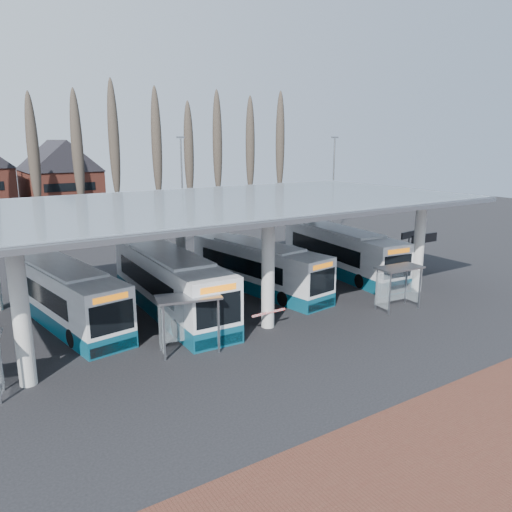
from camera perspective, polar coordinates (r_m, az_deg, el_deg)
ground at (r=25.44m, az=4.57°, el=-9.75°), size 140.00×140.00×0.00m
station_canopy at (r=30.45m, az=-4.47°, el=5.19°), size 32.00×16.00×6.34m
poplar_row at (r=53.48m, az=-17.75°, el=11.36°), size 45.10×1.10×14.50m
lamp_post_b at (r=49.16m, az=-8.43°, el=7.71°), size 0.80×0.16×10.17m
lamp_post_c at (r=51.83m, az=8.82°, el=7.97°), size 0.80×0.16×10.17m
bus_0 at (r=29.56m, az=-21.13°, el=-4.15°), size 4.25×11.99×3.26m
bus_1 at (r=29.69m, az=-9.87°, el=-3.10°), size 3.20×12.85×3.55m
bus_2 at (r=33.51m, az=0.13°, el=-1.32°), size 4.04×11.73×3.20m
bus_3 at (r=38.20m, az=9.63°, el=0.45°), size 3.90×12.43×3.40m
shelter_1 at (r=23.90m, az=-7.78°, el=-6.19°), size 3.25×2.14×2.77m
shelter_2 at (r=30.76m, az=15.83°, el=-2.42°), size 2.89×1.60×2.60m
info_sign_0 at (r=36.02m, az=18.64°, el=1.48°), size 2.42×0.18×3.60m
info_sign_1 at (r=39.83m, az=17.10°, el=2.01°), size 2.06×0.41×3.08m
barrier at (r=26.80m, az=1.33°, el=-6.60°), size 2.13×0.60×1.06m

